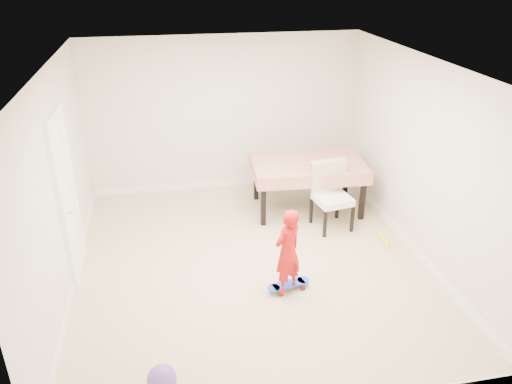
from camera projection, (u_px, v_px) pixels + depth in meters
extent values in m
plane|color=tan|center=(251.00, 263.00, 6.63)|extent=(5.00, 5.00, 0.00)
cube|color=white|center=(251.00, 68.00, 5.51)|extent=(4.50, 5.00, 0.04)
cube|color=beige|center=(224.00, 115.00, 8.26)|extent=(4.50, 0.04, 2.60)
cube|color=beige|center=(309.00, 299.00, 3.87)|extent=(4.50, 0.04, 2.60)
cube|color=beige|center=(59.00, 189.00, 5.68)|extent=(0.04, 5.00, 2.60)
cube|color=beige|center=(420.00, 161.00, 6.45)|extent=(0.04, 5.00, 2.60)
cube|color=white|center=(67.00, 199.00, 6.07)|extent=(0.11, 0.94, 2.11)
cube|color=white|center=(226.00, 183.00, 8.81)|extent=(4.50, 0.02, 0.12)
cube|color=white|center=(75.00, 279.00, 6.22)|extent=(0.02, 5.00, 0.12)
cube|color=white|center=(408.00, 243.00, 6.99)|extent=(0.02, 5.00, 0.12)
imported|color=red|center=(287.00, 254.00, 5.83)|extent=(0.48, 0.44, 1.09)
sphere|color=#6743A2|center=(162.00, 379.00, 4.64)|extent=(0.28, 0.28, 0.28)
cylinder|color=yellow|center=(384.00, 239.00, 7.13)|extent=(0.11, 0.40, 0.06)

